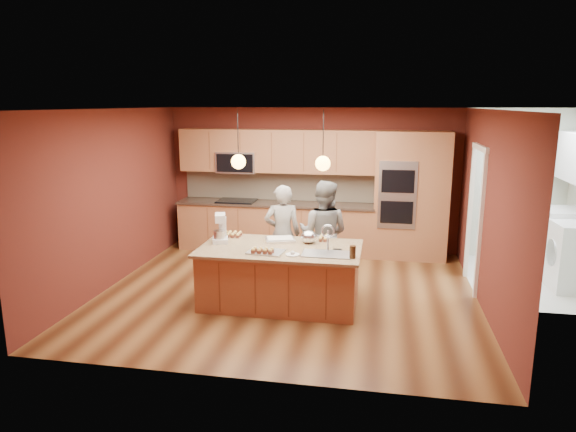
% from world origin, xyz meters
% --- Properties ---
extents(floor, '(5.50, 5.50, 0.00)m').
position_xyz_m(floor, '(0.00, 0.00, 0.00)').
color(floor, '#452411').
rests_on(floor, ground).
extents(ceiling, '(5.50, 5.50, 0.00)m').
position_xyz_m(ceiling, '(0.00, 0.00, 2.70)').
color(ceiling, white).
rests_on(ceiling, ground).
extents(wall_back, '(5.50, 0.00, 5.50)m').
position_xyz_m(wall_back, '(0.00, 2.50, 1.35)').
color(wall_back, '#541E17').
rests_on(wall_back, ground).
extents(wall_front, '(5.50, 0.00, 5.50)m').
position_xyz_m(wall_front, '(0.00, -2.50, 1.35)').
color(wall_front, '#541E17').
rests_on(wall_front, ground).
extents(wall_left, '(0.00, 5.00, 5.00)m').
position_xyz_m(wall_left, '(-2.75, 0.00, 1.35)').
color(wall_left, '#541E17').
rests_on(wall_left, ground).
extents(wall_right, '(0.00, 5.00, 5.00)m').
position_xyz_m(wall_right, '(2.75, 0.00, 1.35)').
color(wall_right, '#541E17').
rests_on(wall_right, ground).
extents(cabinet_run, '(3.74, 0.64, 2.30)m').
position_xyz_m(cabinet_run, '(-0.68, 2.25, 0.98)').
color(cabinet_run, '#9B5939').
rests_on(cabinet_run, floor).
extents(oven_column, '(1.30, 0.62, 2.30)m').
position_xyz_m(oven_column, '(1.85, 2.19, 1.15)').
color(oven_column, '#9B5939').
rests_on(oven_column, floor).
extents(doorway_trim, '(0.08, 1.11, 2.20)m').
position_xyz_m(doorway_trim, '(2.73, 0.80, 1.05)').
color(doorway_trim, white).
rests_on(doorway_trim, wall_right).
extents(pendant_left, '(0.20, 0.20, 0.80)m').
position_xyz_m(pendant_left, '(-0.61, -0.40, 2.00)').
color(pendant_left, black).
rests_on(pendant_left, ceiling).
extents(pendant_right, '(0.20, 0.20, 0.80)m').
position_xyz_m(pendant_right, '(0.54, -0.40, 2.00)').
color(pendant_right, black).
rests_on(pendant_right, ceiling).
extents(island, '(2.23, 1.25, 1.20)m').
position_xyz_m(island, '(-0.02, -0.41, 0.42)').
color(island, '#9B5939').
rests_on(island, floor).
extents(person_left, '(0.64, 0.50, 1.56)m').
position_xyz_m(person_left, '(-0.17, 0.47, 0.78)').
color(person_left, black).
rests_on(person_left, floor).
extents(person_right, '(0.89, 0.74, 1.64)m').
position_xyz_m(person_right, '(0.47, 0.47, 0.82)').
color(person_right, gray).
rests_on(person_right, floor).
extents(stand_mixer, '(0.29, 0.34, 0.41)m').
position_xyz_m(stand_mixer, '(-0.94, -0.28, 1.00)').
color(stand_mixer, silver).
rests_on(stand_mixer, island).
extents(sheet_cake, '(0.50, 0.43, 0.05)m').
position_xyz_m(sheet_cake, '(-0.10, -0.08, 0.84)').
color(sheet_cake, white).
rests_on(sheet_cake, island).
extents(cooling_rack, '(0.51, 0.39, 0.02)m').
position_xyz_m(cooling_rack, '(-0.17, -0.69, 0.83)').
color(cooling_rack, '#B3B6BB').
rests_on(cooling_rack, island).
extents(mixing_bowl, '(0.23, 0.23, 0.19)m').
position_xyz_m(mixing_bowl, '(0.32, -0.11, 0.91)').
color(mixing_bowl, silver).
rests_on(mixing_bowl, island).
extents(plate, '(0.19, 0.19, 0.01)m').
position_xyz_m(plate, '(0.20, -0.75, 0.83)').
color(plate, silver).
rests_on(plate, island).
extents(tumbler, '(0.08, 0.08, 0.17)m').
position_xyz_m(tumbler, '(0.98, -0.74, 0.90)').
color(tumbler, '#362211').
rests_on(tumbler, island).
extents(phone, '(0.12, 0.07, 0.01)m').
position_xyz_m(phone, '(0.76, -0.39, 0.83)').
color(phone, black).
rests_on(phone, island).
extents(cupcakes_left, '(0.30, 0.23, 0.07)m').
position_xyz_m(cupcakes_left, '(-0.87, 0.04, 0.86)').
color(cupcakes_left, tan).
rests_on(cupcakes_left, island).
extents(cupcakes_rack, '(0.31, 0.15, 0.07)m').
position_xyz_m(cupcakes_rack, '(-0.20, -0.78, 0.87)').
color(cupcakes_rack, tan).
rests_on(cupcakes_rack, island).
extents(cupcakes_right, '(0.14, 0.28, 0.06)m').
position_xyz_m(cupcakes_right, '(0.51, 0.10, 0.85)').
color(cupcakes_right, tan).
rests_on(cupcakes_right, island).
extents(washer, '(0.67, 0.69, 1.03)m').
position_xyz_m(washer, '(4.22, 0.94, 0.52)').
color(washer, silver).
rests_on(washer, floor).
extents(dryer, '(0.78, 0.79, 1.11)m').
position_xyz_m(dryer, '(4.21, 1.59, 0.56)').
color(dryer, silver).
rests_on(dryer, floor).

